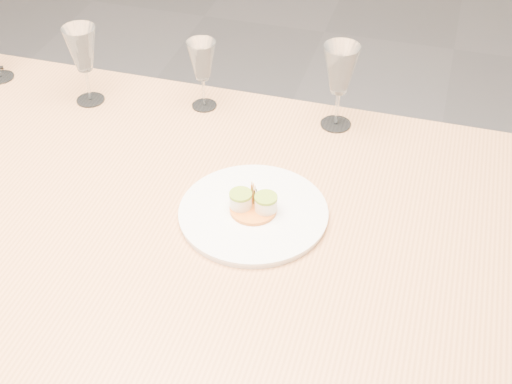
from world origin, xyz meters
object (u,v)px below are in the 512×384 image
(dining_table, at_px, (124,225))
(wine_glass_3, at_px, (340,71))
(dinner_plate, at_px, (254,212))
(wine_glass_1, at_px, (82,51))
(wine_glass_2, at_px, (202,62))

(dining_table, relative_size, wine_glass_3, 11.17)
(dining_table, height_order, dinner_plate, dinner_plate)
(dining_table, relative_size, wine_glass_1, 11.70)
(dinner_plate, xyz_separation_m, wine_glass_1, (-0.53, 0.31, 0.13))
(dinner_plate, bearing_deg, wine_glass_3, 75.39)
(dinner_plate, height_order, wine_glass_1, wine_glass_1)
(dinner_plate, bearing_deg, wine_glass_2, 122.91)
(wine_glass_1, bearing_deg, wine_glass_3, 6.12)
(wine_glass_1, distance_m, wine_glass_3, 0.63)
(wine_glass_2, bearing_deg, wine_glass_3, 1.78)
(wine_glass_1, relative_size, wine_glass_3, 0.95)
(wine_glass_2, bearing_deg, dinner_plate, -57.09)
(dining_table, xyz_separation_m, wine_glass_2, (0.05, 0.41, 0.19))
(wine_glass_1, bearing_deg, wine_glass_2, 11.09)
(wine_glass_2, xyz_separation_m, wine_glass_3, (0.34, 0.01, 0.02))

